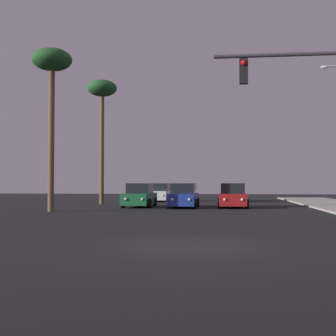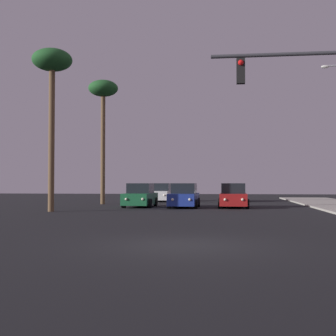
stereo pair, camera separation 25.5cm
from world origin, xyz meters
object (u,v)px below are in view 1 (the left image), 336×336
(car_silver, at_px, (231,193))
(palm_tree_near, at_px, (52,70))
(car_white, at_px, (160,193))
(car_green, at_px, (140,196))
(palm_tree_mid, at_px, (102,96))
(car_red, at_px, (233,197))
(car_blue, at_px, (184,197))

(car_silver, relative_size, palm_tree_near, 0.44)
(car_silver, bearing_deg, palm_tree_near, 55.39)
(car_silver, bearing_deg, car_white, 7.09)
(car_green, xyz_separation_m, palm_tree_near, (-4.30, -5.91, 7.72))
(car_silver, relative_size, palm_tree_mid, 0.43)
(palm_tree_mid, bearing_deg, car_red, -21.87)
(car_blue, xyz_separation_m, car_silver, (3.50, 11.51, 0.00))
(car_white, distance_m, car_red, 11.97)
(car_white, height_order, palm_tree_mid, palm_tree_mid)
(car_white, xyz_separation_m, car_green, (-0.13, -10.04, 0.00))
(car_silver, xyz_separation_m, car_green, (-6.66, -11.06, 0.00))
(car_red, distance_m, car_green, 6.54)
(car_silver, distance_m, palm_tree_mid, 14.91)
(car_green, height_order, palm_tree_near, palm_tree_near)
(car_red, distance_m, palm_tree_mid, 13.73)
(car_red, distance_m, car_blue, 3.40)
(car_white, relative_size, car_silver, 1.00)
(car_blue, bearing_deg, palm_tree_near, 37.51)
(car_white, height_order, palm_tree_near, palm_tree_near)
(car_silver, distance_m, car_green, 12.91)
(car_green, distance_m, palm_tree_near, 10.63)
(car_silver, xyz_separation_m, palm_tree_near, (-10.96, -16.96, 7.72))
(car_white, height_order, car_red, same)
(car_blue, bearing_deg, palm_tree_mid, -31.69)
(car_white, distance_m, car_green, 10.04)
(car_white, relative_size, palm_tree_near, 0.44)
(car_red, bearing_deg, palm_tree_mid, -21.25)
(car_blue, relative_size, palm_tree_near, 0.44)
(car_white, bearing_deg, car_green, 91.47)
(car_blue, relative_size, car_green, 1.00)
(car_red, xyz_separation_m, palm_tree_mid, (-10.37, 4.16, 7.98))
(car_blue, relative_size, car_silver, 1.00)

